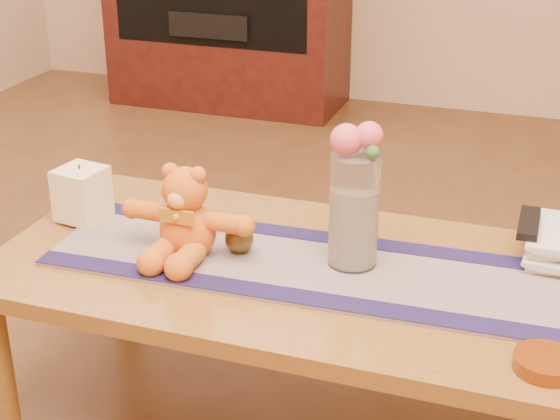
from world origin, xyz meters
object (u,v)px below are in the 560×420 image
(glass_vase, at_px, (354,210))
(pillar_candle, at_px, (82,194))
(bronze_ball, at_px, (239,239))
(teddy_bear, at_px, (187,212))
(amber_dish, at_px, (546,363))
(tv_remote, at_px, (529,223))
(book_bottom, at_px, (525,251))

(glass_vase, bearing_deg, pillar_candle, 178.74)
(bronze_ball, bearing_deg, teddy_bear, -158.80)
(amber_dish, bearing_deg, tv_remote, 98.94)
(teddy_bear, bearing_deg, book_bottom, 20.45)
(amber_dish, bearing_deg, pillar_candle, 165.74)
(teddy_bear, distance_m, glass_vase, 0.38)
(bronze_ball, bearing_deg, pillar_candle, 173.83)
(teddy_bear, height_order, book_bottom, teddy_bear)
(tv_remote, distance_m, amber_dish, 0.46)
(book_bottom, xyz_separation_m, amber_dish, (0.07, -0.46, 0.00))
(pillar_candle, height_order, tv_remote, pillar_candle)
(amber_dish, bearing_deg, book_bottom, 98.76)
(pillar_candle, height_order, glass_vase, glass_vase)
(teddy_bear, relative_size, tv_remote, 1.89)
(glass_vase, relative_size, amber_dish, 2.18)
(book_bottom, relative_size, amber_dish, 1.87)
(bronze_ball, distance_m, tv_remote, 0.66)
(pillar_candle, relative_size, amber_dish, 1.10)
(book_bottom, bearing_deg, glass_vase, -156.65)
(teddy_bear, height_order, amber_dish, teddy_bear)
(teddy_bear, distance_m, pillar_candle, 0.34)
(glass_vase, height_order, book_bottom, glass_vase)
(teddy_bear, height_order, bronze_ball, teddy_bear)
(glass_vase, xyz_separation_m, bronze_ball, (-0.26, -0.03, -0.10))
(bronze_ball, xyz_separation_m, tv_remote, (0.63, 0.21, 0.04))
(pillar_candle, relative_size, glass_vase, 0.50)
(bronze_ball, bearing_deg, amber_dish, -19.10)
(teddy_bear, bearing_deg, pillar_candle, 165.67)
(book_bottom, distance_m, amber_dish, 0.47)
(teddy_bear, relative_size, glass_vase, 1.17)
(book_bottom, bearing_deg, pillar_candle, -174.57)
(glass_vase, height_order, tv_remote, glass_vase)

